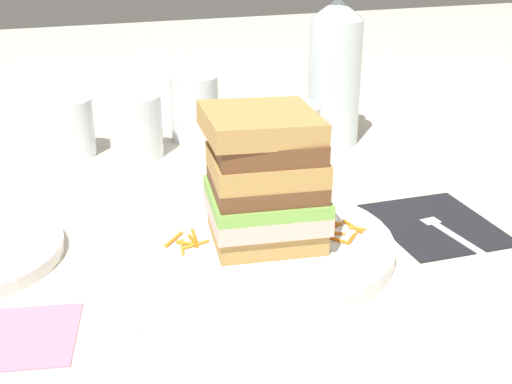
{
  "coord_description": "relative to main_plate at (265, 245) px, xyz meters",
  "views": [
    {
      "loc": [
        -0.22,
        -0.6,
        0.33
      ],
      "look_at": [
        -0.01,
        0.0,
        0.06
      ],
      "focal_mm": 46.42,
      "sensor_mm": 36.0,
      "label": 1
    }
  ],
  "objects": [
    {
      "name": "empty_tumbler_3",
      "position": [
        -0.17,
        0.37,
        0.03
      ],
      "size": [
        0.07,
        0.07,
        0.08
      ],
      "primitive_type": "cylinder",
      "color": "silver",
      "rests_on": "ground_plane"
    },
    {
      "name": "napkin_pink",
      "position": [
        -0.24,
        -0.08,
        -0.01
      ],
      "size": [
        0.1,
        0.11,
        0.0
      ],
      "primitive_type": "cube",
      "rotation": [
        0.0,
        0.0,
        -0.2
      ],
      "color": "pink",
      "rests_on": "ground_plane"
    },
    {
      "name": "carrot_shred_3",
      "position": [
        -0.07,
        0.03,
        0.01
      ],
      "size": [
        0.01,
        0.03,
        0.0
      ],
      "primitive_type": "cylinder",
      "rotation": [
        0.0,
        1.57,
        4.62
      ],
      "color": "orange",
      "rests_on": "main_plate"
    },
    {
      "name": "carrot_shred_13",
      "position": [
        0.08,
        0.01,
        0.01
      ],
      "size": [
        0.03,
        0.02,
        0.0
      ],
      "primitive_type": "cylinder",
      "rotation": [
        0.0,
        1.57,
        5.74
      ],
      "color": "orange",
      "rests_on": "main_plate"
    },
    {
      "name": "empty_tumbler_0",
      "position": [
        -0.08,
        0.34,
        0.04
      ],
      "size": [
        0.08,
        0.08,
        0.09
      ],
      "primitive_type": "cylinder",
      "color": "silver",
      "rests_on": "ground_plane"
    },
    {
      "name": "empty_tumbler_1",
      "position": [
        0.02,
        0.38,
        0.04
      ],
      "size": [
        0.07,
        0.07,
        0.1
      ],
      "primitive_type": "cylinder",
      "color": "silver",
      "rests_on": "ground_plane"
    },
    {
      "name": "carrot_shred_1",
      "position": [
        -0.09,
        0.01,
        0.01
      ],
      "size": [
        0.01,
        0.03,
        0.0
      ],
      "primitive_type": "cylinder",
      "rotation": [
        0.0,
        1.57,
        4.53
      ],
      "color": "orange",
      "rests_on": "main_plate"
    },
    {
      "name": "carrot_shred_11",
      "position": [
        0.1,
        -0.01,
        0.01
      ],
      "size": [
        0.02,
        0.01,
        0.0
      ],
      "primitive_type": "cylinder",
      "rotation": [
        0.0,
        1.57,
        5.62
      ],
      "color": "orange",
      "rests_on": "main_plate"
    },
    {
      "name": "carrot_shred_7",
      "position": [
        0.07,
        -0.01,
        0.01
      ],
      "size": [
        0.02,
        0.02,
        0.0
      ],
      "primitive_type": "cylinder",
      "rotation": [
        0.0,
        1.57,
        2.51
      ],
      "color": "orange",
      "rests_on": "main_plate"
    },
    {
      "name": "juice_glass",
      "position": [
        0.11,
        0.19,
        0.03
      ],
      "size": [
        0.07,
        0.07,
        0.09
      ],
      "color": "white",
      "rests_on": "ground_plane"
    },
    {
      "name": "carrot_shred_10",
      "position": [
        0.07,
        -0.0,
        0.01
      ],
      "size": [
        0.02,
        0.01,
        0.0
      ],
      "primitive_type": "cylinder",
      "rotation": [
        0.0,
        1.57,
        3.34
      ],
      "color": "orange",
      "rests_on": "main_plate"
    },
    {
      "name": "carrot_shred_9",
      "position": [
        0.07,
        -0.01,
        0.01
      ],
      "size": [
        0.01,
        0.02,
        0.0
      ],
      "primitive_type": "cylinder",
      "rotation": [
        0.0,
        1.57,
        2.17
      ],
      "color": "orange",
      "rests_on": "main_plate"
    },
    {
      "name": "carrot_shred_6",
      "position": [
        0.09,
        -0.03,
        0.01
      ],
      "size": [
        0.02,
        0.03,
        0.0
      ],
      "primitive_type": "cylinder",
      "rotation": [
        0.0,
        1.57,
        3.96
      ],
      "color": "orange",
      "rests_on": "main_plate"
    },
    {
      "name": "carrot_shred_8",
      "position": [
        0.1,
        -0.01,
        0.01
      ],
      "size": [
        0.01,
        0.03,
        0.0
      ],
      "primitive_type": "cylinder",
      "rotation": [
        0.0,
        1.57,
        1.75
      ],
      "color": "orange",
      "rests_on": "main_plate"
    },
    {
      "name": "sandwich",
      "position": [
        -0.0,
        0.0,
        0.07
      ],
      "size": [
        0.13,
        0.12,
        0.14
      ],
      "color": "tan",
      "rests_on": "main_plate"
    },
    {
      "name": "water_bottle",
      "position": [
        0.21,
        0.3,
        0.1
      ],
      "size": [
        0.08,
        0.08,
        0.26
      ],
      "color": "silver",
      "rests_on": "ground_plane"
    },
    {
      "name": "main_plate",
      "position": [
        0.0,
        0.0,
        0.0
      ],
      "size": [
        0.27,
        0.27,
        0.02
      ],
      "primitive_type": "cylinder",
      "color": "white",
      "rests_on": "ground_plane"
    },
    {
      "name": "carrot_shred_15",
      "position": [
        0.09,
        -0.0,
        0.01
      ],
      "size": [
        0.0,
        0.02,
        0.0
      ],
      "primitive_type": "cylinder",
      "rotation": [
        0.0,
        1.57,
        1.54
      ],
      "color": "orange",
      "rests_on": "main_plate"
    },
    {
      "name": "empty_tumbler_2",
      "position": [
        0.08,
        0.31,
        0.03
      ],
      "size": [
        0.06,
        0.06,
        0.08
      ],
      "primitive_type": "cylinder",
      "color": "silver",
      "rests_on": "ground_plane"
    },
    {
      "name": "carrot_shred_12",
      "position": [
        0.08,
        -0.03,
        0.01
      ],
      "size": [
        0.02,
        0.02,
        0.0
      ],
      "primitive_type": "cylinder",
      "rotation": [
        0.0,
        1.57,
        0.78
      ],
      "color": "orange",
      "rests_on": "main_plate"
    },
    {
      "name": "carrot_shred_14",
      "position": [
        0.07,
        -0.03,
        0.01
      ],
      "size": [
        0.02,
        0.03,
        0.0
      ],
      "primitive_type": "cylinder",
      "rotation": [
        0.0,
        1.57,
        2.18
      ],
      "color": "orange",
      "rests_on": "main_plate"
    },
    {
      "name": "ground_plane",
      "position": [
        0.01,
        0.03,
        -0.01
      ],
      "size": [
        3.0,
        3.0,
        0.0
      ],
      "primitive_type": "plane",
      "color": "beige"
    },
    {
      "name": "carrot_shred_0",
      "position": [
        -0.08,
        0.01,
        0.01
      ],
      "size": [
        0.02,
        0.02,
        0.0
      ],
      "primitive_type": "cylinder",
      "rotation": [
        0.0,
        1.57,
        5.6
      ],
      "color": "orange",
      "rests_on": "main_plate"
    },
    {
      "name": "knife",
      "position": [
        -0.16,
        -0.01,
        -0.01
      ],
      "size": [
        0.04,
        0.2,
        0.0
      ],
      "color": "silver",
      "rests_on": "ground_plane"
    },
    {
      "name": "napkin_dark",
      "position": [
        0.2,
        -0.0,
        -0.01
      ],
      "size": [
        0.13,
        0.15,
        0.0
      ],
      "primitive_type": "cube",
      "rotation": [
        0.0,
        0.0,
        -0.02
      ],
      "color": "black",
      "rests_on": "ground_plane"
    },
    {
      "name": "carrot_shred_4",
      "position": [
        -0.07,
        0.01,
        0.01
      ],
      "size": [
        0.03,
        0.01,
        0.0
      ],
      "primitive_type": "cylinder",
      "rotation": [
        0.0,
        1.57,
        0.27
      ],
      "color": "orange",
      "rests_on": "main_plate"
    },
    {
      "name": "carrot_shred_5",
      "position": [
        -0.09,
        0.03,
        0.01
      ],
      "size": [
        0.02,
        0.03,
        0.0
      ],
      "primitive_type": "cylinder",
      "rotation": [
        0.0,
        1.57,
        3.98
      ],
      "color": "orange",
      "rests_on": "main_plate"
    },
    {
      "name": "fork",
      "position": [
        0.21,
        -0.03,
        -0.0
      ],
      "size": [
        0.03,
        0.17,
        0.0
      ],
      "color": "silver",
      "rests_on": "napkin_dark"
    },
    {
      "name": "carrot_shred_2",
      "position": [
        -0.07,
        0.01,
        0.01
      ],
      "size": [
        0.01,
        0.03,
        0.0
      ],
      "primitive_type": "cylinder",
      "rotation": [
        0.0,
        1.57,
        1.64
      ],
      "color": "orange",
      "rests_on": "main_plate"
    }
  ]
}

